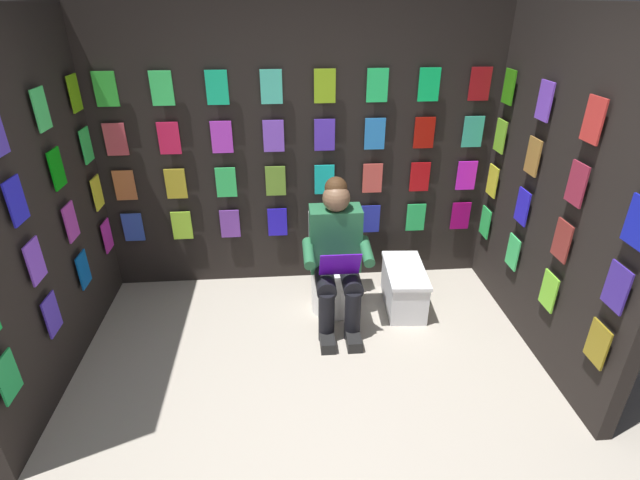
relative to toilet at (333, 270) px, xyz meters
The scene contains 7 objects.
ground_plane 1.62m from the toilet, 81.08° to the left, with size 30.00×30.00×0.00m, color #B2A899.
display_wall_back 1.03m from the toilet, 64.74° to the right, with size 3.45×0.14×2.36m.
display_wall_left 1.79m from the toilet, 159.61° to the left, with size 0.14×2.04×2.36m.
display_wall_right 2.21m from the toilet, 15.57° to the left, with size 0.14×2.04×2.36m.
toilet is the anchor object (origin of this frame).
person_reading 0.35m from the toilet, 89.80° to the left, with size 0.53×0.68×1.19m.
comic_longbox_near 0.62m from the toilet, behind, with size 0.36×0.64×0.36m.
Camera 1 is at (0.15, 1.85, 2.38)m, focal length 26.70 mm.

